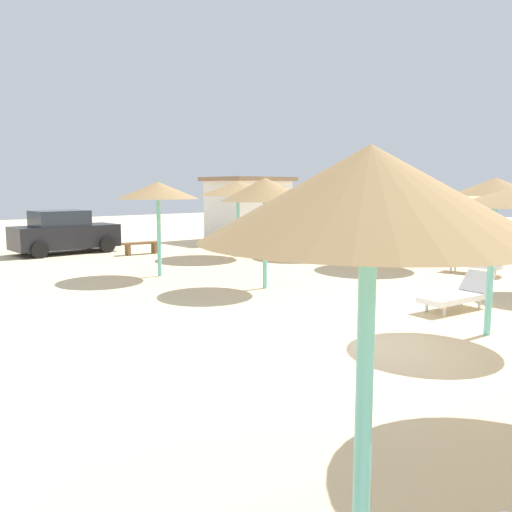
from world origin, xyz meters
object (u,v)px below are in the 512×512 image
(parasol_9, at_px, (330,184))
(bench_0, at_px, (141,246))
(lounger_2, at_px, (478,264))
(beach_cabana, at_px, (248,208))
(parasol_5, at_px, (495,193))
(lounger_1, at_px, (271,246))
(parasol_8, at_px, (265,190))
(bench_2, at_px, (224,240))
(parasol_1, at_px, (238,188))
(parasol_0, at_px, (370,196))
(lounger_5, at_px, (458,295))
(parasol_7, at_px, (158,191))
(parked_car, at_px, (64,233))
(parasol_2, at_px, (407,183))

(parasol_9, height_order, bench_0, parasol_9)
(lounger_2, height_order, beach_cabana, beach_cabana)
(parasol_5, height_order, lounger_1, parasol_5)
(lounger_1, height_order, lounger_2, lounger_2)
(parasol_8, bearing_deg, lounger_2, -21.26)
(parasol_9, distance_m, lounger_2, 6.54)
(bench_0, xyz_separation_m, bench_2, (3.77, -0.42, 0.00))
(parasol_1, bearing_deg, parasol_8, -122.42)
(lounger_1, bearing_deg, bench_2, 94.04)
(parasol_0, xyz_separation_m, lounger_2, (12.74, 5.57, -2.28))
(parasol_0, relative_size, lounger_1, 1.47)
(parasol_9, bearing_deg, bench_2, 111.41)
(lounger_5, height_order, beach_cabana, beach_cabana)
(parasol_1, height_order, lounger_5, parasol_1)
(lounger_2, bearing_deg, parasol_9, 89.76)
(bench_0, height_order, beach_cabana, beach_cabana)
(parasol_0, xyz_separation_m, parasol_1, (9.72, 13.54, 0.00))
(parasol_9, bearing_deg, parasol_1, 148.08)
(parasol_0, bearing_deg, parasol_1, 54.32)
(parasol_7, height_order, lounger_2, parasol_7)
(parasol_1, relative_size, bench_2, 1.94)
(parasol_8, distance_m, lounger_2, 7.31)
(parasol_7, relative_size, beach_cabana, 0.74)
(parasol_5, distance_m, parasol_9, 11.43)
(parasol_1, height_order, parasol_9, parasol_9)
(parasol_0, relative_size, lounger_5, 1.52)
(parasol_1, height_order, bench_0, parasol_1)
(parasol_5, height_order, parasol_9, parasol_9)
(parasol_8, bearing_deg, lounger_5, -71.34)
(parasol_5, bearing_deg, parasol_7, 97.44)
(parasol_8, relative_size, lounger_1, 1.45)
(parasol_5, distance_m, parked_car, 16.81)
(parasol_8, bearing_deg, bench_2, 59.53)
(parasol_1, relative_size, parasol_2, 0.95)
(parasol_7, xyz_separation_m, bench_2, (5.86, 4.58, -2.18))
(parasol_8, relative_size, lounger_2, 1.44)
(parasol_9, relative_size, lounger_5, 1.60)
(parasol_1, bearing_deg, parasol_0, -125.68)
(parasol_1, height_order, bench_2, parasol_1)
(parasol_9, xyz_separation_m, bench_0, (-5.54, 4.93, -2.40))
(bench_2, distance_m, beach_cabana, 4.08)
(parasol_5, bearing_deg, bench_0, 86.56)
(parasol_1, xyz_separation_m, bench_0, (-2.49, 3.03, -2.24))
(lounger_1, xyz_separation_m, beach_cabana, (3.00, 5.04, 1.28))
(lounger_1, xyz_separation_m, parked_car, (-6.15, 5.54, 0.51))
(parasol_8, height_order, lounger_2, parasol_8)
(parked_car, bearing_deg, parasol_1, -48.66)
(bench_0, bearing_deg, parasol_9, -41.67)
(parasol_0, height_order, beach_cabana, beach_cabana)
(parasol_0, distance_m, parasol_9, 17.28)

